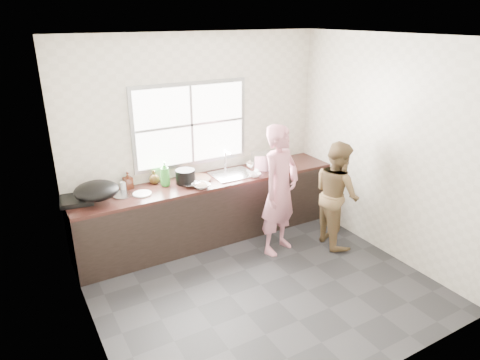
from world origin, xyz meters
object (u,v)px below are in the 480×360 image
pot_lid_right (121,194)px  dish_rack (265,162)px  woman (280,194)px  burner (76,200)px  wok (97,191)px  bowl_mince (201,186)px  glass_jar (123,186)px  person_side (337,194)px  bowl_crabs (255,166)px  bottle_green (165,173)px  bottle_brown_short (154,178)px  plate_food (142,194)px  pot_lid_left (123,195)px  bottle_brown_tall (128,181)px  black_pot (185,177)px  bowl_held (255,174)px  cutting_board (195,180)px

pot_lid_right → dish_rack: bearing=-5.3°
woman → dish_rack: 0.69m
burner → wok: (0.21, -0.15, 0.13)m
bowl_mince → woman: bearing=-31.7°
glass_jar → pot_lid_right: bearing=-117.5°
person_side → bowl_crabs: size_ratio=7.26×
person_side → bottle_green: bearing=73.6°
bottle_brown_short → burner: bearing=-173.5°
plate_food → pot_lid_left: bearing=157.9°
bottle_brown_tall → pot_lid_left: size_ratio=0.77×
woman → bottle_brown_short: size_ratio=9.74×
person_side → black_pot: size_ratio=5.61×
bowl_crabs → bottle_brown_short: size_ratio=1.21×
person_side → wok: size_ratio=2.79×
bottle_brown_tall → bottle_green: bearing=-17.9°
bottle_brown_tall → pot_lid_left: 0.24m
bowl_held → bottle_green: 1.19m
bottle_brown_short → cutting_board: bearing=-20.9°
glass_jar → burner: glass_jar is taller
bowl_crabs → pot_lid_left: bearing=-178.4°
bottle_brown_tall → bottle_brown_short: size_ratio=1.23×
plate_food → bowl_held: bearing=-6.3°
person_side → burner: person_side is taller
cutting_board → plate_food: bearing=-173.3°
woman → bottle_brown_tall: size_ratio=7.93×
bowl_crabs → bowl_held: (-0.19, -0.30, 0.00)m
pot_lid_left → bowl_mince: bearing=-15.2°
woman → black_pot: woman is taller
pot_lid_right → bottle_brown_tall: bearing=47.5°
bowl_crabs → pot_lid_right: (-1.91, -0.01, -0.02)m
bottle_brown_tall → wok: (-0.43, -0.26, 0.06)m
bowl_mince → dish_rack: (1.02, 0.11, 0.10)m
black_pot → glass_jar: 0.78m
wok → pot_lid_left: wok is taller
woman → bottle_green: woman is taller
bottle_brown_tall → wok: 0.51m
dish_rack → bottle_brown_tall: bearing=-171.4°
glass_jar → pot_lid_left: glass_jar is taller
black_pot → woman: bearing=-39.0°
bowl_held → black_pot: bearing=164.6°
bowl_crabs → glass_jar: size_ratio=1.86×
plate_food → bottle_green: 0.40m
bowl_mince → glass_jar: 0.96m
bowl_held → pot_lid_right: size_ratio=0.84×
bottle_green → bottle_brown_tall: (-0.44, 0.14, -0.06)m
plate_food → burner: bearing=167.6°
bottle_green → pot_lid_right: 0.59m
black_pot → bottle_green: (-0.25, 0.05, 0.07)m
pot_lid_right → bowl_mince: bearing=-17.3°
black_pot → burner: black_pot is taller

